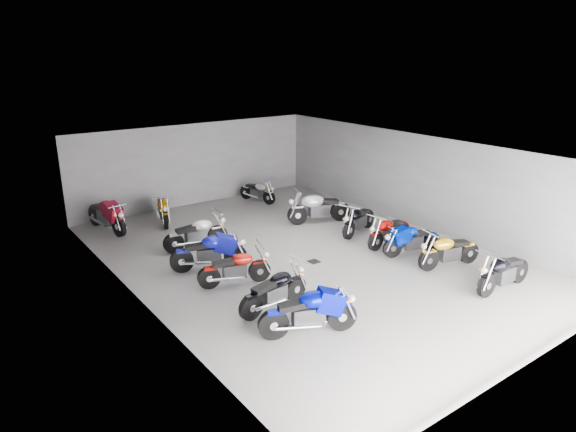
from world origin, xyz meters
name	(u,v)px	position (x,y,z in m)	size (l,w,h in m)	color
ground	(303,256)	(0.00, 0.00, 0.00)	(14.00, 14.00, 0.00)	gray
wall_back	(195,164)	(0.00, 7.00, 1.60)	(10.00, 0.10, 3.20)	gray
wall_left	(137,242)	(-5.00, 0.00, 1.60)	(0.10, 14.00, 3.20)	gray
wall_right	(418,181)	(5.00, 0.00, 1.60)	(0.10, 14.00, 3.20)	gray
ceiling	(304,150)	(0.00, 0.00, 3.22)	(10.00, 14.00, 0.04)	black
drain_grate	(314,262)	(0.00, -0.50, 0.01)	(0.32, 0.32, 0.01)	black
motorcycle_left_b	(310,312)	(-2.61, -3.56, 0.53)	(2.09, 0.98, 0.97)	black
motorcycle_left_c	(275,291)	(-2.57, -2.19, 0.49)	(2.03, 0.46, 0.89)	black
motorcycle_left_d	(236,268)	(-2.62, -0.47, 0.47)	(1.91, 0.71, 0.86)	black
motorcycle_left_e	(210,252)	(-2.70, 0.81, 0.52)	(2.06, 0.96, 0.95)	black
motorcycle_left_f	(197,233)	(-2.27, 2.47, 0.50)	(2.07, 0.46, 0.91)	black
motorcycle_right_a	(503,272)	(2.76, -4.79, 0.50)	(2.07, 0.40, 0.91)	black
motorcycle_right_b	(449,251)	(2.84, -3.04, 0.49)	(2.02, 0.62, 0.90)	black
motorcycle_right_c	(412,240)	(2.72, -1.80, 0.47)	(1.92, 0.68, 0.86)	black
motorcycle_right_d	(389,231)	(2.74, -0.86, 0.48)	(2.00, 0.46, 0.88)	black
motorcycle_right_e	(359,220)	(2.75, 0.52, 0.49)	(1.96, 0.78, 0.89)	black
motorcycle_right_f	(318,208)	(2.37, 2.18, 0.56)	(2.24, 0.95, 1.03)	black
motorcycle_back_a	(107,215)	(-3.99, 5.75, 0.57)	(0.62, 2.35, 1.04)	black
motorcycle_back_b	(163,210)	(-2.09, 5.43, 0.50)	(0.79, 2.04, 0.92)	black
motorcycle_back_e	(258,191)	(2.10, 5.72, 0.45)	(0.57, 1.84, 0.82)	black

